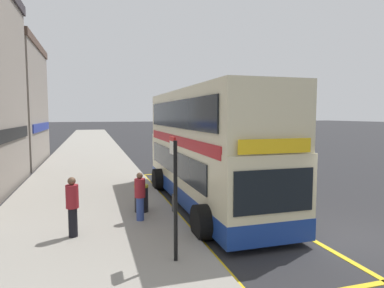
# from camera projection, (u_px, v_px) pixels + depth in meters

# --- Properties ---
(ground_plane) EXTENTS (260.00, 260.00, 0.00)m
(ground_plane) POSITION_uv_depth(u_px,v_px,m) (151.00, 144.00, 39.86)
(ground_plane) COLOR #28282B
(pavement_near) EXTENTS (6.00, 76.00, 0.14)m
(pavement_near) POSITION_uv_depth(u_px,v_px,m) (90.00, 145.00, 37.85)
(pavement_near) COLOR gray
(pavement_near) RESTS_ON ground
(double_decker_bus) EXTENTS (3.22, 10.12, 4.40)m
(double_decker_bus) POSITION_uv_depth(u_px,v_px,m) (207.00, 151.00, 12.95)
(double_decker_bus) COLOR beige
(double_decker_bus) RESTS_ON ground
(bus_bay_markings) EXTENTS (3.17, 14.01, 0.01)m
(bus_bay_markings) POSITION_uv_depth(u_px,v_px,m) (208.00, 203.00, 13.11)
(bus_bay_markings) COLOR gold
(bus_bay_markings) RESTS_ON ground
(bus_stop_sign) EXTENTS (0.09, 0.51, 2.84)m
(bus_stop_sign) POSITION_uv_depth(u_px,v_px,m) (175.00, 189.00, 7.58)
(bus_stop_sign) COLOR black
(bus_stop_sign) RESTS_ON pavement_near
(parked_car_grey_far) EXTENTS (2.09, 4.20, 1.62)m
(parked_car_grey_far) POSITION_uv_depth(u_px,v_px,m) (167.00, 131.00, 54.44)
(parked_car_grey_far) COLOR slate
(parked_car_grey_far) RESTS_ON ground
(pedestrian_waiting_near_sign) EXTENTS (0.34, 0.34, 1.66)m
(pedestrian_waiting_near_sign) POSITION_uv_depth(u_px,v_px,m) (72.00, 205.00, 9.07)
(pedestrian_waiting_near_sign) COLOR black
(pedestrian_waiting_near_sign) RESTS_ON pavement_near
(pedestrian_further_back) EXTENTS (0.34, 0.34, 1.53)m
(pedestrian_further_back) POSITION_uv_depth(u_px,v_px,m) (140.00, 195.00, 10.50)
(pedestrian_further_back) COLOR #33478C
(pedestrian_further_back) RESTS_ON pavement_near
(litter_bin) EXTENTS (0.49, 0.49, 0.93)m
(litter_bin) POSITION_uv_depth(u_px,v_px,m) (141.00, 198.00, 11.49)
(litter_bin) COLOR black
(litter_bin) RESTS_ON pavement_near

